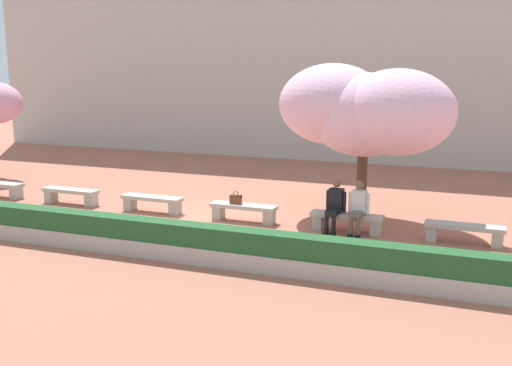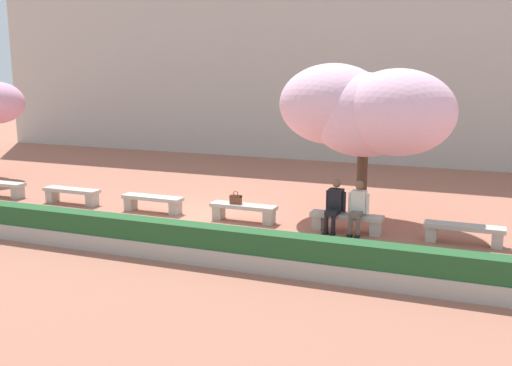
{
  "view_description": "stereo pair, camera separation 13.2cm",
  "coord_description": "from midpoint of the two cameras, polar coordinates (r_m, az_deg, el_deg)",
  "views": [
    {
      "loc": [
        7.02,
        -13.98,
        4.1
      ],
      "look_at": [
        1.63,
        0.2,
        1.0
      ],
      "focal_mm": 42.0,
      "sensor_mm": 36.0,
      "label": 1
    },
    {
      "loc": [
        7.14,
        -13.93,
        4.1
      ],
      "look_at": [
        1.63,
        0.2,
        1.0
      ],
      "focal_mm": 42.0,
      "sensor_mm": 36.0,
      "label": 2
    }
  ],
  "objects": [
    {
      "name": "planter_hedge_foreground",
      "position": [
        13.31,
        -11.88,
        -4.9
      ],
      "size": [
        17.41,
        0.5,
        0.8
      ],
      "color": "#ADA89E",
      "rests_on": "ground"
    },
    {
      "name": "cherry_tree_main",
      "position": [
        15.77,
        10.41,
        6.83
      ],
      "size": [
        4.63,
        3.3,
        4.05
      ],
      "color": "#513828",
      "rests_on": "ground"
    },
    {
      "name": "stone_bench_center",
      "position": [
        16.74,
        -9.6,
        -1.72
      ],
      "size": [
        1.77,
        0.43,
        0.45
      ],
      "color": "#ADA89E",
      "rests_on": "ground"
    },
    {
      "name": "handbag",
      "position": [
        15.58,
        -1.7,
        -1.51
      ],
      "size": [
        0.3,
        0.15,
        0.34
      ],
      "color": "brown",
      "rests_on": "stone_bench_near_east"
    },
    {
      "name": "stone_bench_far_east",
      "position": [
        14.46,
        19.45,
        -4.35
      ],
      "size": [
        1.77,
        0.43,
        0.45
      ],
      "color": "#ADA89E",
      "rests_on": "ground"
    },
    {
      "name": "building_facade",
      "position": [
        26.95,
        6.24,
        13.44
      ],
      "size": [
        30.7,
        4.0,
        10.04
      ],
      "primitive_type": "cube",
      "color": "#B7B2A8",
      "rests_on": "ground"
    },
    {
      "name": "ground_plane",
      "position": [
        16.17,
        -5.42,
        -3.18
      ],
      "size": [
        100.0,
        100.0,
        0.0
      ],
      "primitive_type": "plane",
      "color": "#9E604C"
    },
    {
      "name": "stone_bench_east_end",
      "position": [
        14.77,
        8.86,
        -3.49
      ],
      "size": [
        1.77,
        0.43,
        0.45
      ],
      "color": "#ADA89E",
      "rests_on": "ground"
    },
    {
      "name": "stone_bench_near_west",
      "position": [
        18.26,
        -16.95,
        -0.96
      ],
      "size": [
        1.77,
        0.43,
        0.45
      ],
      "color": "#ADA89E",
      "rests_on": "ground"
    },
    {
      "name": "person_seated_right",
      "position": [
        14.57,
        9.94,
        -2.13
      ],
      "size": [
        0.51,
        0.69,
        1.29
      ],
      "color": "black",
      "rests_on": "ground"
    },
    {
      "name": "person_seated_left",
      "position": [
        14.68,
        7.76,
        -1.95
      ],
      "size": [
        0.51,
        0.71,
        1.29
      ],
      "color": "black",
      "rests_on": "ground"
    },
    {
      "name": "stone_bench_near_east",
      "position": [
        15.55,
        -0.96,
        -2.58
      ],
      "size": [
        1.77,
        0.43,
        0.45
      ],
      "color": "#ADA89E",
      "rests_on": "ground"
    }
  ]
}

